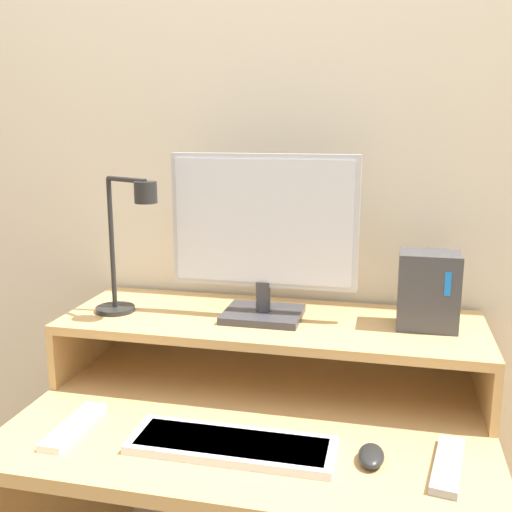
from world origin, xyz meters
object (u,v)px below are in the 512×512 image
at_px(monitor, 263,233).
at_px(desk_lamp, 128,244).
at_px(remote_control, 74,427).
at_px(router_dock, 428,290).
at_px(remote_secondary, 448,465).
at_px(mouse, 371,456).
at_px(keyboard, 232,445).

distance_m(monitor, desk_lamp, 0.33).
height_order(monitor, remote_control, monitor).
height_order(router_dock, remote_secondary, router_dock).
height_order(router_dock, remote_control, router_dock).
bearing_deg(mouse, monitor, 130.91).
relative_size(desk_lamp, mouse, 4.07).
relative_size(mouse, remote_secondary, 0.42).
bearing_deg(router_dock, mouse, -107.35).
distance_m(monitor, remote_control, 0.60).
bearing_deg(remote_secondary, mouse, -176.63).
height_order(keyboard, remote_secondary, keyboard).
bearing_deg(remote_secondary, router_dock, 95.85).
bearing_deg(remote_control, desk_lamp, 87.93).
height_order(desk_lamp, router_dock, desk_lamp).
bearing_deg(mouse, desk_lamp, 156.42).
height_order(desk_lamp, mouse, desk_lamp).
distance_m(desk_lamp, router_dock, 0.72).
bearing_deg(mouse, remote_control, -178.46).
xyz_separation_m(router_dock, remote_secondary, (0.03, -0.33, -0.24)).
xyz_separation_m(monitor, remote_secondary, (0.42, -0.32, -0.37)).
xyz_separation_m(monitor, mouse, (0.28, -0.33, -0.36)).
distance_m(desk_lamp, remote_secondary, 0.86).
height_order(router_dock, mouse, router_dock).
relative_size(router_dock, keyboard, 0.44).
relative_size(router_dock, remote_secondary, 0.90).
distance_m(router_dock, remote_control, 0.84).
bearing_deg(remote_control, keyboard, 0.03).
distance_m(remote_control, remote_secondary, 0.76).
bearing_deg(remote_control, mouse, 1.54).
height_order(monitor, mouse, monitor).
relative_size(monitor, desk_lamp, 1.31).
bearing_deg(router_dock, remote_control, -153.59).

